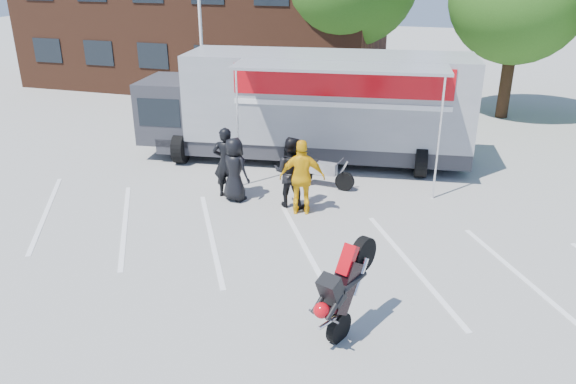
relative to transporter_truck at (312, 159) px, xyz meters
The scene contains 10 objects.
ground 7.38m from the transporter_truck, 79.58° to the right, with size 100.00×100.00×0.00m, color gray.
parking_bay_lines 6.40m from the transporter_truck, 77.96° to the right, with size 18.00×5.00×0.01m, color white.
office_building 14.24m from the transporter_truck, 128.89° to the left, with size 18.00×8.00×7.00m, color #4E2919.
transporter_truck is the anchor object (origin of this frame).
parked_motorcycle 2.54m from the transporter_truck, 67.28° to the right, with size 0.63×1.89×0.99m, color silver, non-canonical shape.
stunt_bike_rider 9.28m from the transporter_truck, 69.95° to the right, with size 0.78×1.65×1.94m, color black, non-canonical shape.
spectator_leather_a 4.23m from the transporter_truck, 106.12° to the right, with size 0.88×0.57×1.80m, color black.
spectator_leather_b 4.18m from the transporter_truck, 111.36° to the right, with size 0.73×0.48×2.01m, color black.
spectator_leather_c 4.05m from the transporter_truck, 83.63° to the right, with size 0.95×0.74×1.95m, color black.
spectator_hivis 4.48m from the transporter_truck, 78.53° to the right, with size 1.18×0.49×2.01m, color yellow.
Camera 1 is at (3.19, -10.11, 6.21)m, focal length 35.00 mm.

